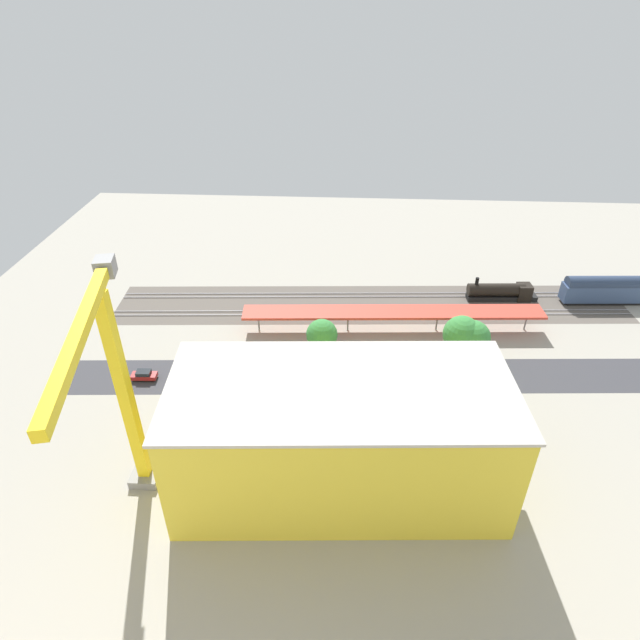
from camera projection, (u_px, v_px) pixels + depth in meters
name	position (u px, v px, depth m)	size (l,w,h in m)	color
ground_plane	(374.00, 364.00, 90.17)	(161.66, 161.66, 0.00)	#9E998C
rail_bed	(371.00, 304.00, 106.65)	(101.04, 14.88, 0.01)	#5B544C
street_asphalt	(374.00, 376.00, 87.41)	(101.04, 9.00, 0.01)	#38383D
track_rails	(371.00, 303.00, 106.56)	(100.85, 14.75, 0.12)	#9E9EA8
platform_canopy_near	(393.00, 312.00, 96.80)	(54.96, 8.15, 4.12)	#C63D2D
locomotive	(503.00, 292.00, 107.32)	(14.17, 3.44, 4.95)	black
passenger_coach	(609.00, 289.00, 105.60)	(18.49, 4.20, 5.86)	black
parked_car_0	(474.00, 389.00, 83.43)	(4.66, 2.08, 1.72)	black
parked_car_1	(425.00, 388.00, 83.74)	(4.33, 2.10, 1.66)	black
parked_car_2	(378.00, 385.00, 84.18)	(4.27, 2.18, 1.70)	black
parked_car_3	(327.00, 383.00, 84.83)	(4.30, 1.95, 1.63)	black
parked_car_4	(282.00, 382.00, 84.78)	(4.69, 2.13, 1.83)	black
parked_car_5	(238.00, 381.00, 85.16)	(4.86, 2.05, 1.66)	black
parked_car_6	(189.00, 379.00, 85.66)	(4.77, 2.22, 1.53)	black
parked_car_7	(144.00, 376.00, 86.36)	(4.13, 1.89, 1.62)	black
construction_building	(340.00, 438.00, 65.02)	(39.82, 17.48, 15.44)	yellow
construction_roof_slab	(341.00, 388.00, 60.73)	(40.42, 18.08, 0.40)	#B7B2A8
tower_crane	(116.00, 384.00, 57.77)	(7.36, 26.68, 29.74)	gray
box_truck_0	(314.00, 402.00, 79.49)	(9.48, 3.85, 3.54)	black
street_tree_0	(462.00, 334.00, 87.51)	(6.25, 6.25, 8.84)	brown
street_tree_1	(472.00, 338.00, 87.37)	(5.92, 5.92, 8.28)	brown
street_tree_2	(322.00, 335.00, 89.10)	(5.30, 5.30, 7.43)	brown
traffic_light	(354.00, 372.00, 80.93)	(0.50, 0.36, 7.05)	#333333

